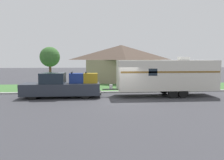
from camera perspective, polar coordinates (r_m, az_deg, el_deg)
ground_plane at (r=16.76m, az=2.87°, el=-5.30°), size 120.00×120.00×0.00m
curb_strip at (r=20.42m, az=1.48°, el=-3.12°), size 80.00×0.30×0.14m
lawn_strip at (r=24.02m, az=0.54°, el=-1.93°), size 80.00×7.00×0.03m
house_across_street at (r=30.31m, az=2.38°, el=4.55°), size 10.20×6.60×5.03m
pickup_truck at (r=18.28m, az=-12.96°, el=-1.59°), size 6.37×1.95×2.09m
travel_trailer at (r=19.00m, az=13.97°, el=1.29°), size 9.50×2.48×3.31m
mailbox at (r=21.37m, az=-13.64°, el=-0.19°), size 0.48×0.20×1.40m
tree_in_yard at (r=22.98m, az=-15.92°, el=5.74°), size 2.01×2.01×4.35m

